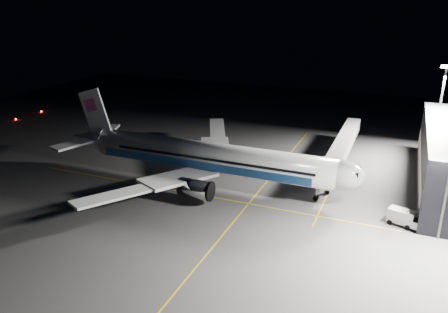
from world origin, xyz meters
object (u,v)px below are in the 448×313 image
(floodlight_mast_north, at_px, (440,104))
(safety_cone_a, at_px, (201,156))
(airliner, at_px, (205,157))
(baggage_tug, at_px, (195,143))
(service_truck, at_px, (404,218))
(jet_bridge, at_px, (342,147))
(safety_cone_c, at_px, (198,157))
(safety_cone_b, at_px, (249,176))

(floodlight_mast_north, distance_m, safety_cone_a, 53.32)
(airliner, xyz_separation_m, baggage_tug, (-11.46, 18.63, -4.41))
(service_truck, xyz_separation_m, baggage_tug, (-47.66, 22.56, -0.64))
(jet_bridge, height_order, baggage_tug, jet_bridge)
(floodlight_mast_north, height_order, safety_cone_c, floodlight_mast_north)
(safety_cone_a, bearing_deg, safety_cone_b, -26.40)
(jet_bridge, height_order, floodlight_mast_north, floodlight_mast_north)
(jet_bridge, bearing_deg, baggage_tug, 179.05)
(floodlight_mast_north, relative_size, safety_cone_c, 36.30)
(airliner, height_order, safety_cone_c, airliner)
(jet_bridge, xyz_separation_m, safety_cone_c, (-30.00, -6.94, -4.30))
(airliner, distance_m, baggage_tug, 22.31)
(safety_cone_a, bearing_deg, service_truck, -20.50)
(service_truck, bearing_deg, baggage_tug, 171.66)
(jet_bridge, bearing_deg, service_truck, -59.17)
(jet_bridge, bearing_deg, safety_cone_b, -141.31)
(service_truck, xyz_separation_m, safety_cone_b, (-29.13, 9.17, -1.11))
(jet_bridge, distance_m, baggage_tug, 34.75)
(safety_cone_c, bearing_deg, baggage_tug, 121.12)
(service_truck, distance_m, safety_cone_a, 46.06)
(service_truck, relative_size, safety_cone_b, 9.55)
(safety_cone_b, bearing_deg, airliner, -143.48)
(safety_cone_a, bearing_deg, airliner, -60.40)
(jet_bridge, height_order, safety_cone_a, jet_bridge)
(baggage_tug, distance_m, safety_cone_a, 7.89)
(safety_cone_c, bearing_deg, safety_cone_a, 90.00)
(service_truck, bearing_deg, jet_bridge, 137.82)
(service_truck, distance_m, baggage_tug, 52.74)
(jet_bridge, bearing_deg, floodlight_mast_north, 37.74)
(safety_cone_c, bearing_deg, safety_cone_b, -22.75)
(floodlight_mast_north, relative_size, safety_cone_a, 40.44)
(floodlight_mast_north, height_order, safety_cone_b, floodlight_mast_north)
(floodlight_mast_north, height_order, safety_cone_a, floodlight_mast_north)
(airliner, relative_size, safety_cone_a, 120.12)
(safety_cone_c, bearing_deg, floodlight_mast_north, 23.50)
(safety_cone_a, bearing_deg, floodlight_mast_north, 22.41)
(safety_cone_c, bearing_deg, jet_bridge, 13.03)
(service_truck, height_order, baggage_tug, service_truck)
(floodlight_mast_north, bearing_deg, jet_bridge, -142.26)
(floodlight_mast_north, bearing_deg, safety_cone_b, -141.81)
(airliner, relative_size, service_truck, 11.30)
(floodlight_mast_north, distance_m, safety_cone_b, 44.92)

